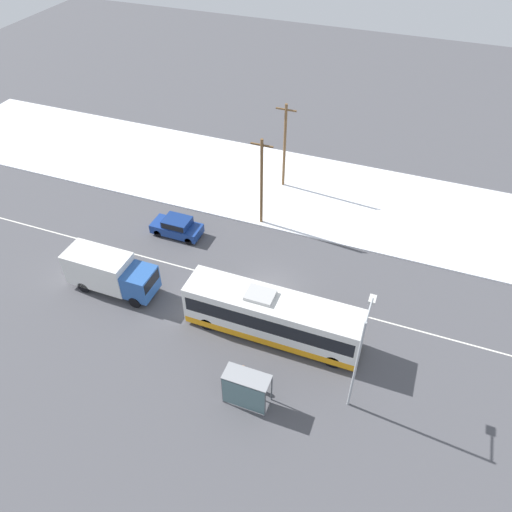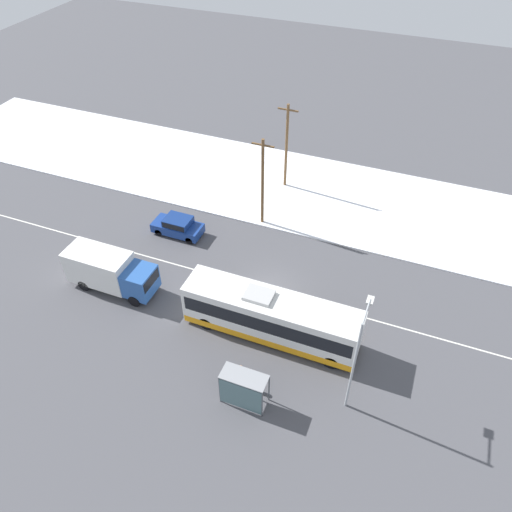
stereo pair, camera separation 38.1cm
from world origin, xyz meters
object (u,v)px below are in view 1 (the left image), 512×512
Objects in this scene: sedan_car at (177,226)px; bus_shelter at (245,388)px; pedestrian_at_stop at (243,373)px; utility_pole_snowlot at (285,145)px; streetlamp at (360,350)px; city_bus at (273,316)px; utility_pole_roadside at (262,182)px; box_truck at (109,272)px.

bus_shelter is (10.99, -12.65, 0.82)m from sedan_car.
pedestrian_at_stop is 21.99m from utility_pole_snowlot.
city_bus is at bearing 153.05° from streetlamp.
streetlamp is at bearing 148.69° from sedan_car.
streetlamp is 17.64m from utility_pole_roadside.
sedan_car is at bearing 146.44° from city_bus.
sedan_car is 11.91m from utility_pole_snowlot.
bus_shelter is (12.51, -5.47, 0.04)m from box_truck.
pedestrian_at_stop is 0.25× the size of streetlamp.
box_truck is 3.63× the size of pedestrian_at_stop.
pedestrian_at_stop is 1.49m from bus_shelter.
city_bus reaches higher than sedan_car.
utility_pole_snowlot is at bearing 102.19° from pedestrian_at_stop.
streetlamp is at bearing -61.57° from utility_pole_snowlot.
streetlamp is (18.08, -2.90, 2.90)m from box_truck.
utility_pole_snowlot reaches higher than city_bus.
utility_pole_roadside reaches higher than streetlamp.
streetlamp reaches higher than bus_shelter.
sedan_car is 19.74m from streetlamp.
streetlamp reaches higher than sedan_car.
utility_pole_snowlot reaches higher than sedan_car.
sedan_car is at bearing 132.25° from pedestrian_at_stop.
bus_shelter is 0.34× the size of utility_pole_snowlot.
city_bus is 7.20m from streetlamp.
sedan_car is 0.51× the size of utility_pole_snowlot.
box_truck is 0.82× the size of utility_pole_snowlot.
city_bus is at bearing 146.44° from sedan_car.
pedestrian_at_stop is 0.23× the size of utility_pole_roadside.
pedestrian_at_stop is at bearing 132.25° from sedan_car.
utility_pole_roadside is 5.97m from utility_pole_snowlot.
city_bus is 5.58m from bus_shelter.
box_truck reaches higher than pedestrian_at_stop.
utility_pole_roadside reaches higher than pedestrian_at_stop.
bus_shelter reaches higher than pedestrian_at_stop.
utility_pole_roadside is (-10.74, 13.99, -0.46)m from streetlamp.
utility_pole_roadside is (7.34, 11.09, 2.44)m from box_truck.
sedan_car is 0.52× the size of utility_pole_roadside.
utility_pole_roadside is at bearing 106.51° from pedestrian_at_stop.
box_truck is at bearing -123.49° from utility_pole_roadside.
sedan_car is (1.51, 7.18, -0.79)m from box_truck.
sedan_car is at bearing 131.00° from bus_shelter.
city_bus is at bearing -66.20° from utility_pole_roadside.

